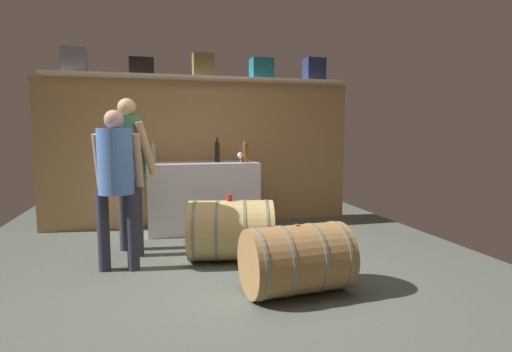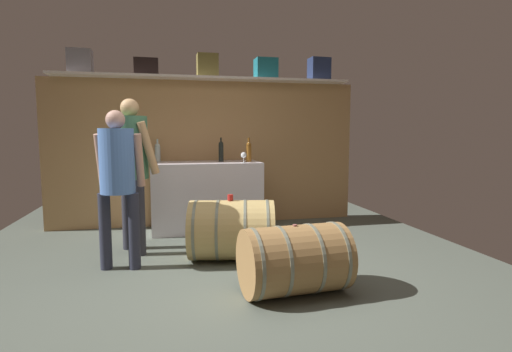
# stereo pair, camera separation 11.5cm
# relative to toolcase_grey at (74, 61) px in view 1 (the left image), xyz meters

# --- Properties ---
(ground_plane) EXTENTS (5.63, 8.29, 0.02)m
(ground_plane) POSITION_rel_toolcase_grey_xyz_m (1.64, -1.76, -2.26)
(ground_plane) COLOR #545C52
(back_wall_panel) EXTENTS (4.43, 0.10, 2.07)m
(back_wall_panel) POSITION_rel_toolcase_grey_xyz_m (1.64, 0.15, -1.22)
(back_wall_panel) COLOR tan
(back_wall_panel) RESTS_ON ground
(high_shelf_board) EXTENTS (4.08, 0.40, 0.03)m
(high_shelf_board) POSITION_rel_toolcase_grey_xyz_m (1.64, 0.00, -0.17)
(high_shelf_board) COLOR silver
(high_shelf_board) RESTS_ON back_wall_panel
(toolcase_grey) EXTENTS (0.30, 0.25, 0.31)m
(toolcase_grey) POSITION_rel_toolcase_grey_xyz_m (0.00, 0.00, 0.00)
(toolcase_grey) COLOR gray
(toolcase_grey) RESTS_ON high_shelf_board
(toolcase_black) EXTENTS (0.32, 0.24, 0.22)m
(toolcase_black) POSITION_rel_toolcase_grey_xyz_m (0.83, 0.00, -0.04)
(toolcase_black) COLOR black
(toolcase_black) RESTS_ON high_shelf_board
(toolcase_olive) EXTENTS (0.29, 0.23, 0.32)m
(toolcase_olive) POSITION_rel_toolcase_grey_xyz_m (1.65, 0.00, 0.00)
(toolcase_olive) COLOR olive
(toolcase_olive) RESTS_ON high_shelf_board
(toolcase_teal) EXTENTS (0.31, 0.27, 0.29)m
(toolcase_teal) POSITION_rel_toolcase_grey_xyz_m (2.49, 0.00, -0.01)
(toolcase_teal) COLOR #1C7383
(toolcase_teal) RESTS_ON high_shelf_board
(toolcase_navy) EXTENTS (0.30, 0.24, 0.33)m
(toolcase_navy) POSITION_rel_toolcase_grey_xyz_m (3.30, 0.00, 0.01)
(toolcase_navy) COLOR navy
(toolcase_navy) RESTS_ON high_shelf_board
(work_cabinet) EXTENTS (1.46, 0.68, 0.93)m
(work_cabinet) POSITION_rel_toolcase_grey_xyz_m (1.59, -0.25, -1.79)
(work_cabinet) COLOR white
(work_cabinet) RESTS_ON ground
(wine_bottle_clear) EXTENTS (0.08, 0.08, 0.31)m
(wine_bottle_clear) POSITION_rel_toolcase_grey_xyz_m (0.95, -0.00, -1.18)
(wine_bottle_clear) COLOR #AEBEB8
(wine_bottle_clear) RESTS_ON work_cabinet
(wine_bottle_dark) EXTENTS (0.07, 0.07, 0.33)m
(wine_bottle_dark) POSITION_rel_toolcase_grey_xyz_m (1.80, -0.20, -1.17)
(wine_bottle_dark) COLOR black
(wine_bottle_dark) RESTS_ON work_cabinet
(wine_bottle_amber) EXTENTS (0.07, 0.07, 0.33)m
(wine_bottle_amber) POSITION_rel_toolcase_grey_xyz_m (2.17, -0.33, -1.17)
(wine_bottle_amber) COLOR brown
(wine_bottle_amber) RESTS_ON work_cabinet
(wine_glass) EXTENTS (0.08, 0.08, 0.14)m
(wine_glass) POSITION_rel_toolcase_grey_xyz_m (2.07, -0.46, -1.22)
(wine_glass) COLOR white
(wine_glass) RESTS_ON work_cabinet
(wine_barrel_near) EXTENTS (0.98, 0.79, 0.64)m
(wine_barrel_near) POSITION_rel_toolcase_grey_xyz_m (1.72, -1.63, -1.93)
(wine_barrel_near) COLOR tan
(wine_barrel_near) RESTS_ON ground
(wine_barrel_far) EXTENTS (0.90, 0.64, 0.59)m
(wine_barrel_far) POSITION_rel_toolcase_grey_xyz_m (2.09, -2.62, -1.96)
(wine_barrel_far) COLOR olive
(wine_barrel_far) RESTS_ON ground
(tasting_cup) EXTENTS (0.06, 0.06, 0.06)m
(tasting_cup) POSITION_rel_toolcase_grey_xyz_m (1.71, -1.63, -1.59)
(tasting_cup) COLOR red
(tasting_cup) RESTS_ON wine_barrel_near
(winemaker_pouring) EXTENTS (0.48, 0.39, 1.55)m
(winemaker_pouring) POSITION_rel_toolcase_grey_xyz_m (0.61, -1.67, -1.30)
(winemaker_pouring) COLOR #2A2D3E
(winemaker_pouring) RESTS_ON ground
(visitor_tasting) EXTENTS (0.50, 0.57, 1.70)m
(visitor_tasting) POSITION_rel_toolcase_grey_xyz_m (0.70, -1.11, -1.21)
(visitor_tasting) COLOR #2E2F3A
(visitor_tasting) RESTS_ON ground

